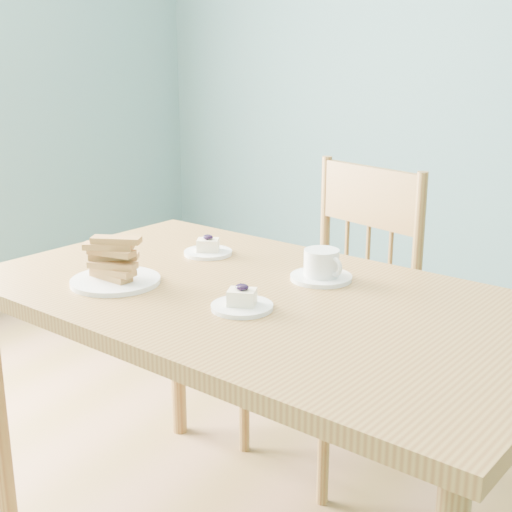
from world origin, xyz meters
TOP-DOWN VIEW (x-y plane):
  - room at (0.00, 0.00)m, footprint 5.01×5.01m
  - dining_table at (-0.31, 0.04)m, footprint 1.51×0.97m
  - dining_chair at (-0.40, 0.63)m, footprint 0.56×0.54m
  - cheesecake_plate_near at (-0.29, -0.08)m, footprint 0.14×0.14m
  - cheesecake_plate_far at (-0.62, 0.24)m, footprint 0.14×0.14m
  - coffee_cup at (-0.24, 0.21)m, footprint 0.16×0.16m
  - biscotti_plate at (-0.66, -0.09)m, footprint 0.22×0.22m

SIDE VIEW (x-z plane):
  - dining_chair at x=-0.40m, z-range 0.01..0.99m
  - dining_table at x=-0.31m, z-range 0.31..1.07m
  - cheesecake_plate_far at x=-0.62m, z-range 0.75..0.81m
  - cheesecake_plate_near at x=-0.29m, z-range 0.75..0.81m
  - coffee_cup at x=-0.24m, z-range 0.76..0.84m
  - biscotti_plate at x=-0.66m, z-range 0.74..0.86m
  - room at x=0.00m, z-range -0.01..2.71m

